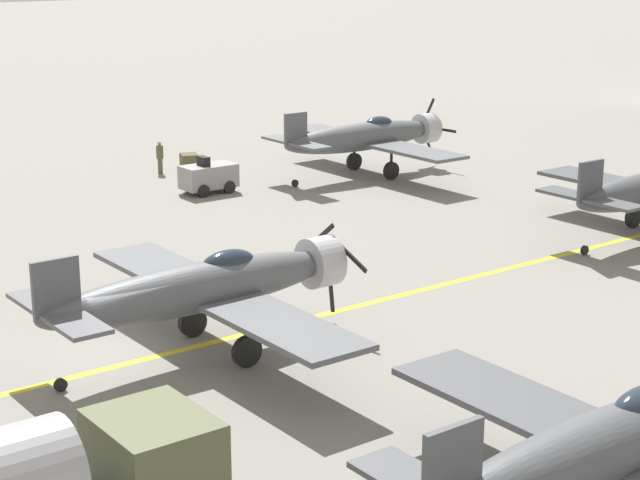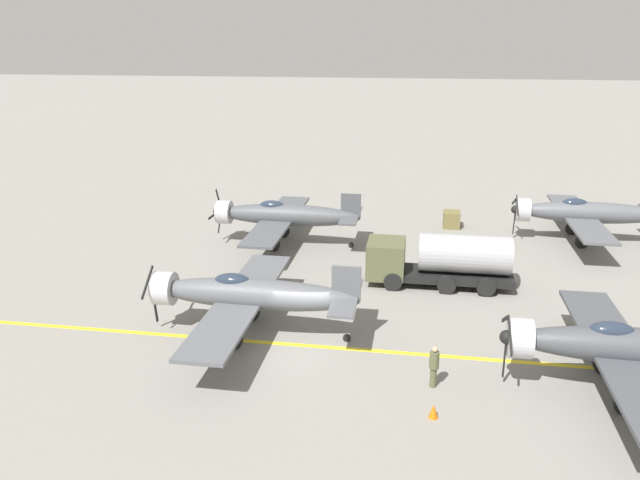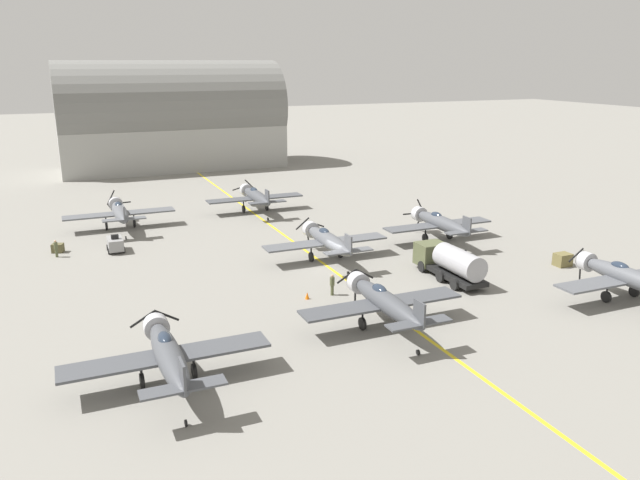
% 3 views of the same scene
% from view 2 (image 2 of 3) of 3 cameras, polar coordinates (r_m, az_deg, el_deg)
% --- Properties ---
extents(ground_plane, '(400.00, 400.00, 0.00)m').
position_cam_2_polar(ground_plane, '(28.47, -1.77, -9.59)').
color(ground_plane, gray).
extents(taxiway_stripe, '(0.30, 160.00, 0.01)m').
position_cam_2_polar(taxiway_stripe, '(28.47, -1.77, -9.58)').
color(taxiway_stripe, yellow).
rests_on(taxiway_stripe, ground).
extents(airplane_near_center, '(12.00, 9.98, 3.65)m').
position_cam_2_polar(airplane_near_center, '(26.73, 26.48, -8.74)').
color(airplane_near_center, '#44474C').
rests_on(airplane_near_center, ground).
extents(airplane_mid_right, '(12.00, 9.98, 3.65)m').
position_cam_2_polar(airplane_mid_right, '(41.33, -3.39, 2.27)').
color(airplane_mid_right, '#4D4F54').
rests_on(airplane_mid_right, ground).
extents(airplane_mid_center, '(12.00, 9.98, 3.65)m').
position_cam_2_polar(airplane_mid_center, '(28.78, -6.56, -4.97)').
color(airplane_mid_center, '#56585D').
rests_on(airplane_mid_center, ground).
extents(airplane_near_right, '(12.00, 9.98, 3.65)m').
position_cam_2_polar(airplane_near_right, '(45.47, 23.08, 2.30)').
color(airplane_near_right, '#54565B').
rests_on(airplane_near_right, ground).
extents(fuel_tanker, '(2.68, 8.00, 2.98)m').
position_cam_2_polar(fuel_tanker, '(35.10, 10.82, -1.77)').
color(fuel_tanker, black).
rests_on(fuel_tanker, ground).
extents(ground_crew_walking, '(0.38, 0.38, 1.75)m').
position_cam_2_polar(ground_crew_walking, '(25.33, 10.38, -11.19)').
color(ground_crew_walking, '#515638').
rests_on(ground_crew_walking, ground).
extents(supply_crate_by_tanker, '(1.41, 1.18, 1.18)m').
position_cam_2_polar(supply_crate_by_tanker, '(46.48, 11.93, 1.86)').
color(supply_crate_by_tanker, brown).
rests_on(supply_crate_by_tanker, ground).
extents(traffic_cone, '(0.36, 0.36, 0.55)m').
position_cam_2_polar(traffic_cone, '(23.82, 10.33, -15.13)').
color(traffic_cone, orange).
rests_on(traffic_cone, ground).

